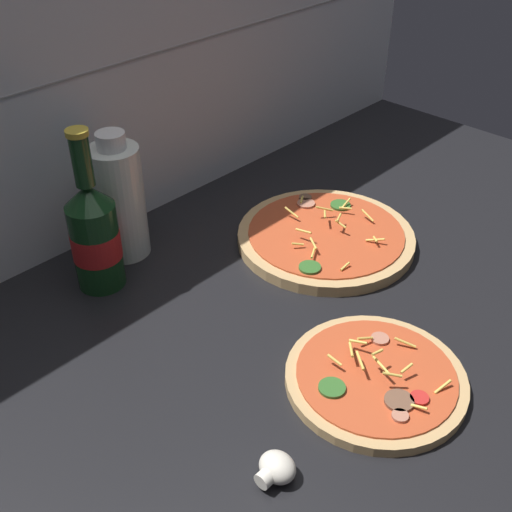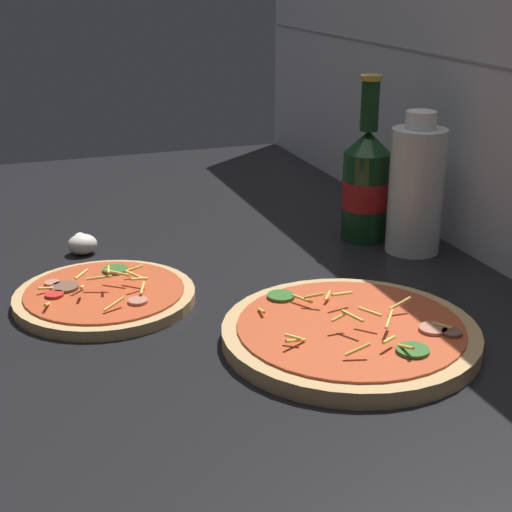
{
  "view_description": "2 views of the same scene",
  "coord_description": "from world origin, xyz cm",
  "px_view_note": "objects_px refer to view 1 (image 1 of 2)",
  "views": [
    {
      "loc": [
        -51.65,
        -36.79,
        62.6
      ],
      "look_at": [
        2.67,
        14.8,
        9.45
      ],
      "focal_mm": 45.0,
      "sensor_mm": 36.0,
      "label": 1
    },
    {
      "loc": [
        92.44,
        -21.0,
        43.0
      ],
      "look_at": [
        5.37,
        9.93,
        8.35
      ],
      "focal_mm": 55.0,
      "sensor_mm": 36.0,
      "label": 2
    }
  ],
  "objects_px": {
    "pizza_near": "(377,377)",
    "mushroom_left": "(276,468)",
    "pizza_far": "(326,237)",
    "beer_bottle": "(94,234)",
    "oil_bottle": "(119,200)"
  },
  "relations": [
    {
      "from": "pizza_near",
      "to": "oil_bottle",
      "type": "xyz_separation_m",
      "value": [
        -0.04,
        0.47,
        0.09
      ]
    },
    {
      "from": "oil_bottle",
      "to": "pizza_far",
      "type": "bearing_deg",
      "value": -42.14
    },
    {
      "from": "mushroom_left",
      "to": "pizza_far",
      "type": "bearing_deg",
      "value": 31.87
    },
    {
      "from": "pizza_far",
      "to": "beer_bottle",
      "type": "bearing_deg",
      "value": 150.79
    },
    {
      "from": "pizza_near",
      "to": "mushroom_left",
      "type": "height_order",
      "value": "pizza_near"
    },
    {
      "from": "beer_bottle",
      "to": "mushroom_left",
      "type": "bearing_deg",
      "value": -100.06
    },
    {
      "from": "pizza_far",
      "to": "beer_bottle",
      "type": "xyz_separation_m",
      "value": [
        -0.32,
        0.18,
        0.08
      ]
    },
    {
      "from": "oil_bottle",
      "to": "mushroom_left",
      "type": "height_order",
      "value": "oil_bottle"
    },
    {
      "from": "pizza_near",
      "to": "mushroom_left",
      "type": "bearing_deg",
      "value": -179.49
    },
    {
      "from": "pizza_near",
      "to": "oil_bottle",
      "type": "height_order",
      "value": "oil_bottle"
    },
    {
      "from": "pizza_near",
      "to": "mushroom_left",
      "type": "xyz_separation_m",
      "value": [
        -0.19,
        -0.0,
        0.01
      ]
    },
    {
      "from": "pizza_near",
      "to": "pizza_far",
      "type": "distance_m",
      "value": 0.32
    },
    {
      "from": "oil_bottle",
      "to": "mushroom_left",
      "type": "relative_size",
      "value": 4.6
    },
    {
      "from": "oil_bottle",
      "to": "mushroom_left",
      "type": "distance_m",
      "value": 0.5
    },
    {
      "from": "beer_bottle",
      "to": "mushroom_left",
      "type": "height_order",
      "value": "beer_bottle"
    }
  ]
}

